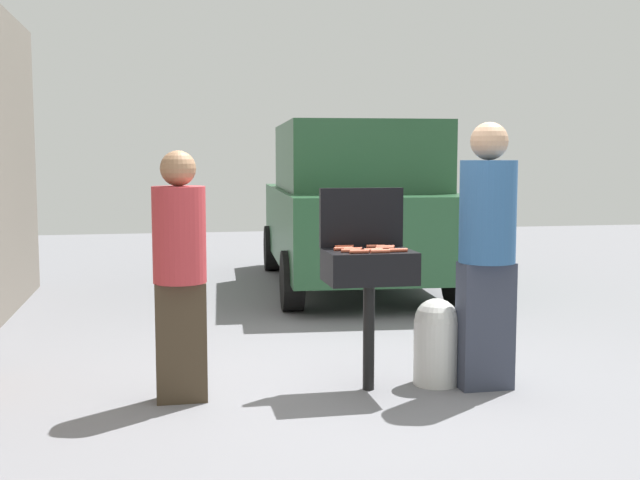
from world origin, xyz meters
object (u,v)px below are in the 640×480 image
Objects in this scene: hot_dog_4 at (353,249)px; hot_dog_1 at (351,251)px; hot_dog_10 at (376,246)px; propane_tank at (436,340)px; hot_dog_0 at (373,250)px; hot_dog_8 at (359,252)px; parked_minivan at (353,205)px; hot_dog_2 at (398,250)px; hot_dog_6 at (343,249)px; person_left at (180,267)px; person_right at (487,246)px; bbq_grill at (369,272)px; hot_dog_9 at (344,247)px; hot_dog_7 at (385,247)px; hot_dog_5 at (380,251)px; hot_dog_3 at (384,248)px.

hot_dog_1 is at bearing -112.69° from hot_dog_4.
propane_tank is at bearing -12.08° from hot_dog_10.
hot_dog_10 is 0.21× the size of propane_tank.
hot_dog_0 is 1.00× the size of hot_dog_8.
parked_minivan is (1.05, 4.50, 0.04)m from hot_dog_8.
hot_dog_2 is (0.32, -0.04, 0.00)m from hot_dog_1.
hot_dog_4 is at bearing 80.26° from parked_minivan.
hot_dog_1 is 1.00× the size of hot_dog_6.
person_right is at bearing 9.78° from person_left.
person_right reaches higher than bbq_grill.
hot_dog_6 is 0.27m from hot_dog_10.
bbq_grill is 0.23m from hot_dog_1.
hot_dog_10 is at bearing -3.17° from hot_dog_9.
parked_minivan is (1.06, 4.36, 0.04)m from hot_dog_4.
hot_dog_7 and hot_dog_9 have the same top height.
person_right is at bearing -15.16° from hot_dog_9.
hot_dog_2 is 0.38m from hot_dog_6.
hot_dog_2 is at bearing -154.57° from propane_tank.
hot_dog_5 is at bearing -42.37° from hot_dog_4.
hot_dog_6 is 0.31m from hot_dog_7.
bbq_grill is at bearing 101.93° from hot_dog_5.
person_left is at bearing -178.77° from propane_tank.
parked_minivan is at bearing 79.10° from hot_dog_3.
hot_dog_7 is at bearing 51.48° from hot_dog_0.
hot_dog_2 is 0.14m from hot_dog_5.
hot_dog_0 is at bearing 114.33° from hot_dog_5.
hot_dog_4 and hot_dog_9 have the same top height.
parked_minivan is at bearing 80.14° from hot_dog_2.
person_left reaches higher than hot_dog_2.
person_left reaches higher than hot_dog_4.
hot_dog_1 is at bearing -137.56° from hot_dog_10.
hot_dog_1 is at bearing 80.12° from parked_minivan.
propane_tank is at bearing 25.43° from hot_dog_2.
person_left is at bearing 66.92° from parked_minivan.
hot_dog_8 is (0.01, -0.14, 0.00)m from hot_dog_4.
person_right is at bearing 92.21° from parked_minivan.
hot_dog_10 is 1.37m from person_left.
propane_tank is at bearing -40.66° from person_right.
hot_dog_10 is at bearing -32.25° from person_right.
person_left reaches higher than hot_dog_5.
hot_dog_1 is 1.13m from person_left.
bbq_grill is at bearing -22.11° from person_right.
hot_dog_1 is 1.00× the size of hot_dog_3.
hot_dog_6 is at bearing 155.45° from hot_dog_2.
hot_dog_9 is at bearing 121.11° from hot_dog_5.
hot_dog_7 is at bearing 70.39° from hot_dog_3.
person_right is at bearing -2.17° from hot_dog_1.
hot_dog_0 is 1.00× the size of hot_dog_2.
hot_dog_8 is at bearing -163.02° from propane_tank.
hot_dog_3 is at bearing -7.31° from hot_dog_6.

